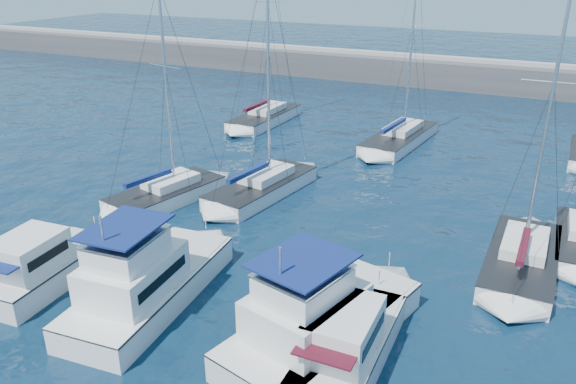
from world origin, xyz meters
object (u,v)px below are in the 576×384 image
at_px(motor_yacht_stbd_outer, 347,345).
at_px(sailboat_mid_a, 166,194).
at_px(sailboat_mid_b, 262,187).
at_px(sailboat_mid_d, 522,260).
at_px(motor_yacht_port_inner, 145,283).
at_px(motor_yacht_stbd_inner, 317,322).
at_px(sailboat_back_a, 265,117).
at_px(sailboat_back_b, 400,138).
at_px(motor_yacht_port_outer, 42,268).

height_order(motor_yacht_stbd_outer, sailboat_mid_a, sailboat_mid_a).
relative_size(motor_yacht_stbd_outer, sailboat_mid_b, 0.47).
distance_m(sailboat_mid_b, sailboat_mid_d, 16.22).
bearing_deg(sailboat_mid_b, motor_yacht_port_inner, -75.54).
bearing_deg(sailboat_mid_a, motor_yacht_stbd_outer, -18.59).
xyz_separation_m(motor_yacht_stbd_inner, sailboat_back_a, (-17.24, 28.05, -0.59)).
relative_size(sailboat_mid_a, sailboat_mid_d, 0.91).
distance_m(sailboat_mid_b, sailboat_back_b, 15.35).
distance_m(motor_yacht_stbd_outer, sailboat_mid_d, 11.67).
bearing_deg(motor_yacht_port_outer, sailboat_back_a, 93.02).
bearing_deg(sailboat_mid_b, sailboat_mid_d, -1.73).
bearing_deg(sailboat_mid_a, sailboat_back_a, 112.35).
distance_m(sailboat_mid_a, sailboat_mid_b, 6.09).
xyz_separation_m(motor_yacht_port_inner, sailboat_back_a, (-9.39, 28.71, -0.59)).
height_order(motor_yacht_port_outer, sailboat_mid_a, sailboat_mid_a).
relative_size(sailboat_back_a, sailboat_back_b, 1.15).
xyz_separation_m(sailboat_mid_b, sailboat_back_b, (5.08, 14.48, -0.01)).
relative_size(motor_yacht_port_inner, motor_yacht_stbd_inner, 0.98).
relative_size(sailboat_mid_b, sailboat_back_b, 0.98).
distance_m(motor_yacht_port_outer, motor_yacht_port_inner, 5.43).
bearing_deg(motor_yacht_port_outer, sailboat_back_b, 67.75).
bearing_deg(sailboat_back_b, motor_yacht_stbd_outer, -72.27).
bearing_deg(motor_yacht_stbd_inner, motor_yacht_stbd_outer, -7.39).
bearing_deg(motor_yacht_stbd_outer, sailboat_mid_a, 146.96).
height_order(motor_yacht_stbd_outer, sailboat_back_b, sailboat_back_b).
distance_m(sailboat_back_a, sailboat_back_b, 13.08).
xyz_separation_m(motor_yacht_port_outer, motor_yacht_stbd_inner, (13.22, 1.45, 0.19)).
height_order(sailboat_mid_b, sailboat_back_a, sailboat_back_a).
xyz_separation_m(motor_yacht_stbd_outer, sailboat_back_b, (-5.67, 27.77, -0.44)).
height_order(motor_yacht_port_inner, motor_yacht_stbd_outer, motor_yacht_port_inner).
bearing_deg(sailboat_mid_b, sailboat_back_a, 125.89).
bearing_deg(sailboat_mid_d, sailboat_back_b, 122.81).
relative_size(sailboat_mid_a, sailboat_back_a, 0.77).
relative_size(motor_yacht_port_inner, sailboat_back_b, 0.64).
distance_m(sailboat_mid_d, sailboat_back_a, 30.07).
relative_size(motor_yacht_port_inner, motor_yacht_stbd_outer, 1.38).
relative_size(motor_yacht_stbd_outer, sailboat_back_b, 0.46).
height_order(motor_yacht_stbd_outer, sailboat_back_a, sailboat_back_a).
height_order(sailboat_mid_a, sailboat_mid_b, sailboat_mid_b).
bearing_deg(motor_yacht_port_outer, motor_yacht_stbd_inner, 1.50).
xyz_separation_m(sailboat_mid_a, sailboat_mid_d, (20.85, 0.78, 0.00)).
height_order(sailboat_back_a, sailboat_back_b, sailboat_back_a).
relative_size(motor_yacht_port_outer, motor_yacht_stbd_inner, 0.68).
height_order(sailboat_mid_b, sailboat_back_b, sailboat_back_b).
bearing_deg(sailboat_back_b, sailboat_back_a, -177.53).
relative_size(motor_yacht_port_outer, sailboat_mid_d, 0.46).
bearing_deg(sailboat_back_b, sailboat_mid_b, -103.13).
height_order(motor_yacht_stbd_outer, sailboat_mid_d, sailboat_mid_d).
bearing_deg(sailboat_mid_d, sailboat_back_a, 143.46).
xyz_separation_m(motor_yacht_stbd_inner, sailboat_mid_a, (-14.15, 9.07, -0.62)).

